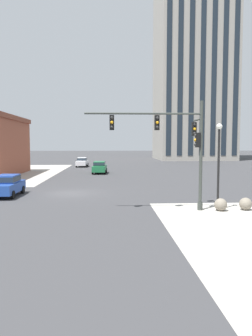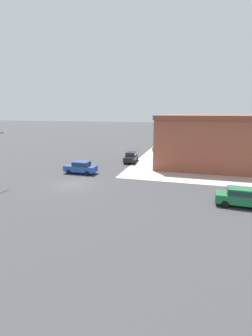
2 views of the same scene
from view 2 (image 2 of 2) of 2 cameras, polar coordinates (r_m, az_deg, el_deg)
name	(u,v)px [view 2 (image 2 of 2)]	position (r m, az deg, el deg)	size (l,w,h in m)	color
ground_plane	(72,184)	(28.89, -12.72, -3.78)	(320.00, 320.00, 0.00)	#38383A
sidewalk_far_corner	(232,161)	(45.41, 23.85, 1.61)	(32.00, 32.00, 0.02)	#A8A399
car_main_northbound_far	(131,157)	(40.17, 1.19, 2.69)	(4.52, 2.14, 1.68)	black
car_main_southbound_near	(81,167)	(33.37, -10.67, 0.25)	(1.92, 4.41, 1.68)	#23479E
car_main_southbound_far	(241,196)	(23.92, 25.59, -6.10)	(2.07, 4.49, 1.68)	#1E6B3D
storefront_block_near_corner	(208,138)	(43.37, 18.77, 6.76)	(20.25, 15.68, 7.77)	brown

